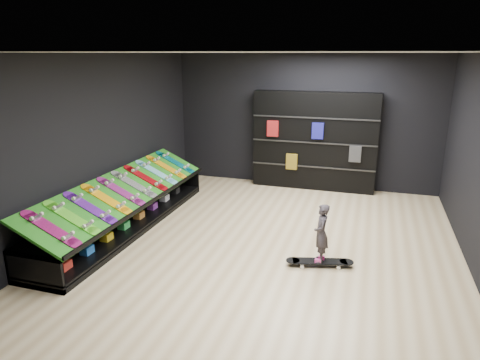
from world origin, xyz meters
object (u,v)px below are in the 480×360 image
(display_rack, at_px, (127,214))
(child, at_px, (321,244))
(floor_skateboard, at_px, (319,264))
(back_shelving, at_px, (314,141))

(display_rack, relative_size, child, 8.63)
(floor_skateboard, distance_m, child, 0.31)
(back_shelving, xyz_separation_m, floor_skateboard, (0.65, -3.79, -1.06))
(back_shelving, xyz_separation_m, child, (0.65, -3.79, -0.74))
(floor_skateboard, bearing_deg, back_shelving, 85.53)
(display_rack, bearing_deg, floor_skateboard, -7.65)
(floor_skateboard, bearing_deg, display_rack, 158.14)
(back_shelving, relative_size, floor_skateboard, 2.79)
(floor_skateboard, height_order, child, child)
(display_rack, distance_m, floor_skateboard, 3.51)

